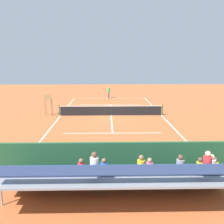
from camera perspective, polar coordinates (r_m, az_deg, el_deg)
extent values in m
plane|color=#BC6033|center=(24.98, -0.21, -0.77)|extent=(60.00, 60.00, 0.00)
cube|color=white|center=(35.79, -0.54, 3.17)|extent=(10.00, 0.10, 0.01)
cube|color=white|center=(14.47, 0.64, -10.51)|extent=(10.00, 0.10, 0.01)
cube|color=white|center=(25.57, 11.07, -0.69)|extent=(0.10, 22.00, 0.01)
cube|color=white|center=(25.39, -11.56, -0.80)|extent=(0.10, 22.00, 0.01)
cube|color=white|center=(30.91, -0.42, 1.74)|extent=(7.50, 0.10, 0.01)
cube|color=white|center=(19.13, 0.14, -4.80)|extent=(7.50, 0.10, 0.01)
cube|color=white|center=(24.98, -0.21, -0.76)|extent=(0.10, 12.10, 0.01)
cube|color=white|center=(35.79, -0.54, 3.17)|extent=(0.10, 0.30, 0.01)
cube|color=black|center=(24.89, -0.21, 0.25)|extent=(10.00, 0.02, 0.91)
cube|color=white|center=(24.79, -0.21, 1.35)|extent=(10.00, 0.04, 0.06)
cylinder|color=#2D5133|center=(25.48, 11.34, 0.48)|extent=(0.10, 0.10, 1.07)
cylinder|color=#2D5133|center=(25.29, -11.84, 0.37)|extent=(0.10, 0.10, 1.07)
cube|color=#235633|center=(11.32, 1.16, -11.69)|extent=(18.00, 0.16, 2.00)
cube|color=gray|center=(11.35, 1.23, -15.98)|extent=(9.00, 0.10, 0.45)
cube|color=gray|center=(10.95, 1.31, -15.99)|extent=(9.00, 0.80, 0.08)
cube|color=gray|center=(11.37, 1.22, -15.91)|extent=(9.00, 0.04, 0.45)
cube|color=#335193|center=(10.67, 1.35, -14.25)|extent=(8.60, 0.36, 0.04)
cube|color=#335193|center=(10.42, 1.40, -13.71)|extent=(8.60, 0.03, 0.36)
cube|color=gray|center=(10.04, 1.54, -15.87)|extent=(9.00, 0.80, 0.08)
cube|color=gray|center=(10.46, 1.43, -15.79)|extent=(9.00, 0.04, 0.45)
cube|color=#335193|center=(9.76, 1.58, -13.97)|extent=(8.60, 0.36, 0.04)
cube|color=#335193|center=(9.51, 1.65, -13.37)|extent=(8.60, 0.03, 0.36)
cube|color=gray|center=(9.12, 1.81, -15.73)|extent=(9.00, 0.80, 0.08)
cube|color=gray|center=(9.54, 1.68, -15.65)|extent=(9.00, 0.04, 0.45)
cube|color=#335193|center=(8.84, 1.86, -13.63)|extent=(8.60, 0.36, 0.04)
cube|color=#335193|center=(8.59, 1.94, -12.95)|extent=(8.60, 0.03, 0.36)
cylinder|color=gray|center=(10.68, -24.09, -13.31)|extent=(0.06, 0.06, 2.35)
cube|color=#2D2D33|center=(8.97, -3.94, -12.96)|extent=(0.32, 0.40, 0.12)
cylinder|color=white|center=(8.75, -4.00, -11.60)|extent=(0.30, 0.30, 0.45)
sphere|color=brown|center=(8.62, -4.04, -9.62)|extent=(0.20, 0.20, 0.20)
cube|color=#2D2D33|center=(9.61, 20.37, -11.98)|extent=(0.32, 0.40, 0.12)
cylinder|color=red|center=(9.40, 20.77, -10.68)|extent=(0.30, 0.30, 0.45)
sphere|color=beige|center=(9.28, 20.92, -8.82)|extent=(0.20, 0.20, 0.20)
cube|color=#2D2D33|center=(10.26, 14.90, -12.78)|extent=(0.32, 0.40, 0.12)
cylinder|color=#9399A3|center=(10.04, 15.18, -11.58)|extent=(0.30, 0.30, 0.45)
sphere|color=brown|center=(9.92, 15.28, -9.86)|extent=(0.20, 0.20, 0.20)
cube|color=#2D2D33|center=(11.68, 21.81, -12.53)|extent=(0.32, 0.40, 0.12)
cylinder|color=yellow|center=(11.47, 22.15, -11.47)|extent=(0.30, 0.30, 0.45)
sphere|color=brown|center=(11.35, 22.29, -9.96)|extent=(0.20, 0.20, 0.20)
cube|color=#2D2D33|center=(10.85, -6.85, -13.65)|extent=(0.32, 0.40, 0.12)
cylinder|color=red|center=(10.62, -6.96, -12.55)|extent=(0.30, 0.30, 0.45)
sphere|color=#8C6647|center=(10.49, -7.00, -10.93)|extent=(0.20, 0.20, 0.20)
cube|color=#2D2D33|center=(9.96, 6.47, -13.21)|extent=(0.32, 0.40, 0.12)
cylinder|color=yellow|center=(9.74, 6.61, -11.99)|extent=(0.30, 0.30, 0.45)
sphere|color=#8C6647|center=(9.61, 6.66, -10.22)|extent=(0.20, 0.20, 0.20)
cube|color=#2D2D33|center=(10.94, 8.32, -13.46)|extent=(0.32, 0.40, 0.12)
cylinder|color=pink|center=(10.71, 8.47, -12.36)|extent=(0.30, 0.30, 0.45)
sphere|color=tan|center=(10.58, 8.53, -10.76)|extent=(0.20, 0.20, 0.20)
cube|color=#2D2D33|center=(11.46, 18.94, -12.79)|extent=(0.32, 0.40, 0.12)
cylinder|color=yellow|center=(11.24, 19.25, -11.72)|extent=(0.30, 0.30, 0.45)
sphere|color=brown|center=(11.12, 19.37, -10.18)|extent=(0.20, 0.20, 0.20)
cube|color=#2D2D33|center=(10.64, 21.18, -12.28)|extent=(0.32, 0.40, 0.12)
cylinder|color=white|center=(10.43, 21.56, -11.11)|extent=(0.30, 0.30, 0.45)
sphere|color=beige|center=(10.31, 21.70, -9.45)|extent=(0.20, 0.20, 0.20)
cube|color=#2D2D33|center=(10.80, -1.81, -13.69)|extent=(0.32, 0.40, 0.12)
cylinder|color=blue|center=(10.57, -1.83, -12.58)|extent=(0.30, 0.30, 0.45)
sphere|color=#8C6647|center=(10.43, -1.84, -10.96)|extent=(0.20, 0.20, 0.20)
cylinder|color=#A88456|center=(25.88, -13.41, 1.16)|extent=(0.07, 0.07, 1.60)
cylinder|color=#A88456|center=(26.01, -14.70, 1.15)|extent=(0.07, 0.07, 1.60)
cylinder|color=#A88456|center=(25.30, -13.69, 0.90)|extent=(0.07, 0.07, 1.60)
cylinder|color=#A88456|center=(25.44, -15.01, 0.89)|extent=(0.07, 0.07, 1.60)
cube|color=#A88456|center=(25.52, -14.30, 2.86)|extent=(0.56, 0.56, 0.06)
cube|color=#A88456|center=(25.24, -14.45, 3.37)|extent=(0.56, 0.06, 0.48)
cube|color=#A88456|center=(25.44, -13.74, 3.20)|extent=(0.04, 0.48, 0.04)
cube|color=#A88456|center=(25.55, -14.88, 3.18)|extent=(0.04, 0.48, 0.04)
cube|color=#234C2D|center=(12.48, 9.60, -12.28)|extent=(1.80, 0.40, 0.05)
cylinder|color=#234C2D|center=(12.73, 12.97, -13.03)|extent=(0.06, 0.06, 0.45)
cylinder|color=#234C2D|center=(12.46, 6.08, -13.36)|extent=(0.06, 0.06, 0.45)
cube|color=#234C2D|center=(12.20, 9.81, -11.34)|extent=(1.80, 0.04, 0.36)
cube|color=#B22D2D|center=(12.20, -0.59, -14.09)|extent=(0.90, 0.36, 0.36)
cylinder|color=navy|center=(35.74, -0.75, 3.84)|extent=(0.14, 0.14, 0.85)
cylinder|color=navy|center=(35.52, -0.75, 3.79)|extent=(0.14, 0.14, 0.85)
cylinder|color=green|center=(35.53, -0.75, 4.97)|extent=(0.36, 0.36, 0.60)
sphere|color=beige|center=(35.48, -0.76, 5.63)|extent=(0.22, 0.22, 0.22)
cylinder|color=beige|center=(35.26, -0.76, 5.73)|extent=(0.25, 0.09, 0.55)
cylinder|color=beige|center=(35.75, -0.75, 5.06)|extent=(0.09, 0.09, 0.50)
cylinder|color=black|center=(35.31, -1.68, 3.06)|extent=(0.28, 0.06, 0.03)
torus|color=#D8CC4C|center=(35.34, -1.25, 3.07)|extent=(0.34, 0.34, 0.02)
cylinder|color=white|center=(35.34, -1.25, 3.07)|extent=(0.25, 0.25, 0.00)
sphere|color=#CCDB33|center=(34.47, 1.38, 2.87)|extent=(0.07, 0.07, 0.07)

